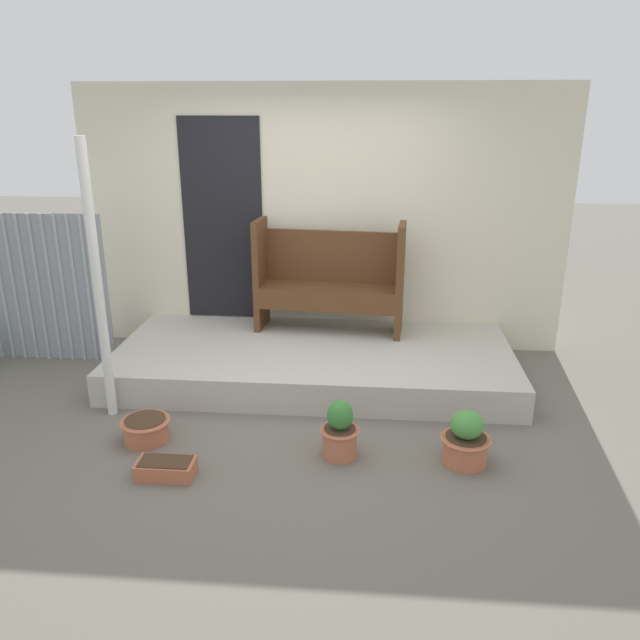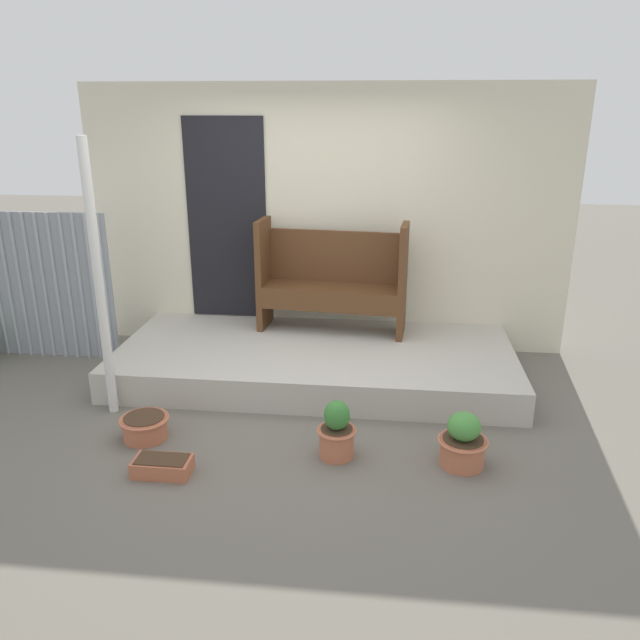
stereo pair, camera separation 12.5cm
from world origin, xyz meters
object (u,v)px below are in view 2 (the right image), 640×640
at_px(bench, 332,276).
at_px(flower_pot_left, 145,426).
at_px(support_post, 99,283).
at_px(flower_pot_middle, 337,433).
at_px(planter_box_rect, 162,466).
at_px(flower_pot_right, 463,443).

xyz_separation_m(bench, flower_pot_left, (-1.25, -1.80, -0.73)).
relative_size(support_post, flower_pot_middle, 5.03).
xyz_separation_m(support_post, bench, (1.68, 1.39, -0.26)).
bearing_deg(flower_pot_middle, planter_box_rect, -162.77).
xyz_separation_m(support_post, flower_pot_right, (2.77, -0.51, -0.92)).
bearing_deg(flower_pot_left, flower_pot_right, -2.59).
xyz_separation_m(flower_pot_left, flower_pot_right, (2.34, -0.11, 0.07)).
relative_size(flower_pot_right, planter_box_rect, 1.02).
distance_m(support_post, bench, 2.20).
height_order(flower_pot_left, flower_pot_right, flower_pot_right).
distance_m(support_post, flower_pot_middle, 2.15).
height_order(bench, flower_pot_middle, bench).
bearing_deg(flower_pot_right, planter_box_rect, -170.33).
height_order(bench, flower_pot_right, bench).
distance_m(support_post, flower_pot_right, 2.96).
height_order(bench, planter_box_rect, bench).
bearing_deg(flower_pot_right, flower_pot_left, 177.41).
height_order(flower_pot_middle, planter_box_rect, flower_pot_middle).
bearing_deg(planter_box_rect, flower_pot_left, 123.31).
xyz_separation_m(flower_pot_middle, flower_pot_right, (0.88, -0.01, -0.02)).
distance_m(flower_pot_left, flower_pot_right, 2.34).
distance_m(flower_pot_right, planter_box_rect, 2.08).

